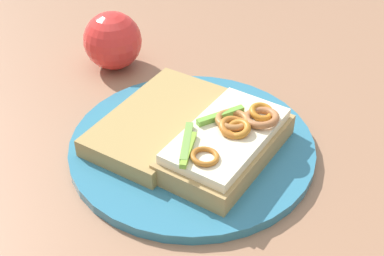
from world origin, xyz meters
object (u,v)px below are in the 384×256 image
object	(u,v)px
bread_slice_side	(160,122)
apple_1	(113,41)
sandwich	(228,142)
plate	(192,146)

from	to	relation	value
bread_slice_side	apple_1	xyz separation A→B (m)	(0.06, 0.16, 0.02)
sandwich	bread_slice_side	xyz separation A→B (m)	(-0.02, 0.09, -0.01)
plate	sandwich	bearing A→B (deg)	-77.10
sandwich	apple_1	bearing A→B (deg)	-111.53
sandwich	bread_slice_side	world-z (taller)	sandwich
apple_1	bread_slice_side	bearing A→B (deg)	-110.97
sandwich	bread_slice_side	distance (m)	0.09
plate	sandwich	world-z (taller)	sandwich
plate	apple_1	distance (m)	0.22
plate	bread_slice_side	bearing A→B (deg)	101.66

